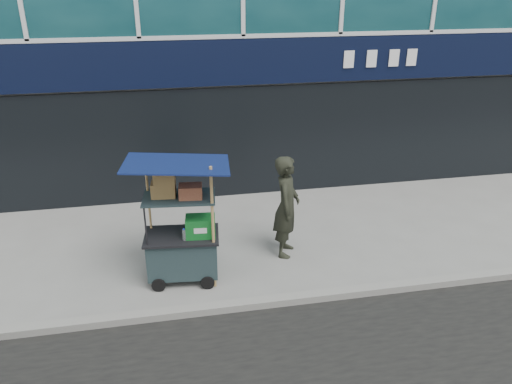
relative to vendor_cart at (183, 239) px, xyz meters
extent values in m
plane|color=slate|center=(1.51, -0.76, -0.73)|extent=(80.00, 80.00, 0.00)
cube|color=gray|center=(1.51, -0.96, -0.67)|extent=(80.00, 0.18, 0.12)
cube|color=black|center=(1.51, 3.10, 2.17)|extent=(15.68, 0.06, 0.90)
cube|color=black|center=(1.51, 3.14, 0.47)|extent=(15.68, 0.04, 2.40)
cube|color=black|center=(-0.02, 0.01, -0.28)|extent=(1.14, 0.74, 0.63)
cylinder|color=black|center=(-0.43, -0.29, -0.62)|extent=(0.22, 0.07, 0.22)
cylinder|color=black|center=(0.33, -0.36, -0.62)|extent=(0.22, 0.07, 0.22)
cube|color=black|center=(-0.02, 0.01, 0.06)|extent=(1.22, 0.82, 0.04)
cylinder|color=black|center=(-0.54, -0.21, 0.38)|extent=(0.03, 0.03, 0.68)
cylinder|color=black|center=(0.45, -0.31, 0.38)|extent=(0.03, 0.03, 0.68)
cylinder|color=black|center=(-0.48, 0.33, 0.38)|extent=(0.03, 0.03, 0.68)
cylinder|color=black|center=(0.51, 0.23, 0.38)|extent=(0.03, 0.03, 0.68)
cube|color=black|center=(-0.02, 0.01, 0.71)|extent=(1.14, 0.74, 0.03)
cylinder|color=#A9814C|center=(0.45, -0.31, 0.29)|extent=(0.05, 0.05, 2.03)
cylinder|color=#A9814C|center=(-0.48, 0.33, 0.24)|extent=(0.04, 0.04, 1.94)
cube|color=#0D174A|center=(-0.02, 0.01, 1.26)|extent=(1.63, 1.23, 0.18)
cube|color=#0D551E|center=(0.28, -0.07, 0.23)|extent=(0.48, 0.36, 0.32)
cylinder|color=silver|center=(0.02, -0.18, 0.17)|extent=(0.07, 0.07, 0.18)
cylinder|color=blue|center=(0.02, -0.18, 0.26)|extent=(0.03, 0.03, 0.02)
cube|color=olive|center=(-0.23, 0.07, 0.84)|extent=(0.39, 0.31, 0.23)
cube|color=#9D6E44|center=(0.16, -0.06, 0.83)|extent=(0.37, 0.29, 0.20)
cube|color=olive|center=(-0.21, 0.05, 1.04)|extent=(0.34, 0.26, 0.18)
imported|color=black|center=(1.79, 0.49, 0.18)|extent=(0.64, 0.77, 1.81)
camera|label=1|loc=(-0.16, -6.93, 3.83)|focal=35.00mm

